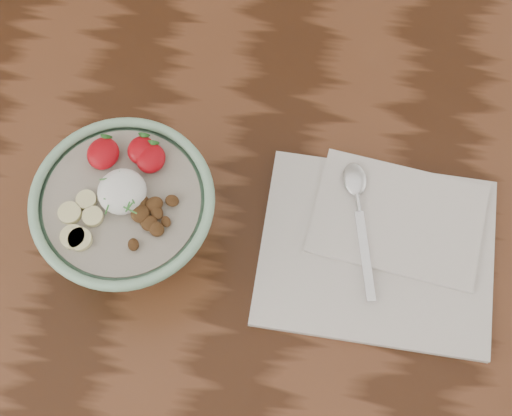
{
  "coord_description": "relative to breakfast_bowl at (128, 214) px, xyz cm",
  "views": [
    {
      "loc": [
        24.23,
        -24.59,
        158.99
      ],
      "look_at": [
        20.25,
        3.36,
        87.14
      ],
      "focal_mm": 50.0,
      "sensor_mm": 36.0,
      "label": 1
    }
  ],
  "objects": [
    {
      "name": "table",
      "position": [
        -5.4,
        -2.55,
        -16.29
      ],
      "size": [
        160.0,
        90.0,
        75.0
      ],
      "color": "#371C0D",
      "rests_on": "ground"
    },
    {
      "name": "breakfast_bowl",
      "position": [
        0.0,
        0.0,
        0.0
      ],
      "size": [
        20.65,
        20.65,
        13.67
      ],
      "rotation": [
        0.0,
        0.0,
        -0.34
      ],
      "color": "#8FC09C",
      "rests_on": "table"
    },
    {
      "name": "napkin",
      "position": [
        30.17,
        2.61,
        -6.26
      ],
      "size": [
        28.69,
        24.29,
        1.75
      ],
      "rotation": [
        0.0,
        0.0,
        -0.01
      ],
      "color": "silver",
      "rests_on": "table"
    },
    {
      "name": "spoon",
      "position": [
        26.57,
        7.84,
        -4.85
      ],
      "size": [
        5.91,
        17.98,
        0.94
      ],
      "rotation": [
        0.0,
        0.0,
        0.22
      ],
      "color": "silver",
      "rests_on": "napkin"
    }
  ]
}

